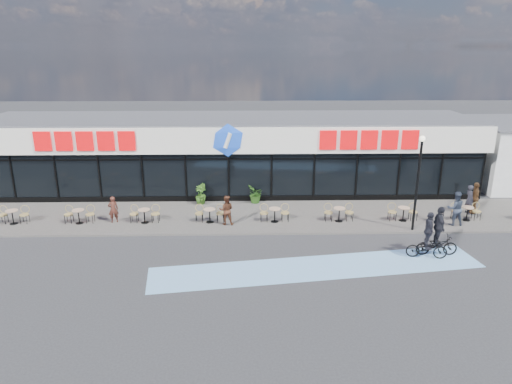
% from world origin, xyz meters
% --- Properties ---
extents(ground, '(120.00, 120.00, 0.00)m').
position_xyz_m(ground, '(0.00, 0.00, 0.00)').
color(ground, '#28282B').
rests_on(ground, ground).
extents(sidewalk, '(44.00, 5.00, 0.10)m').
position_xyz_m(sidewalk, '(0.00, 4.50, 0.05)').
color(sidewalk, '#534F4A').
rests_on(sidewalk, ground).
extents(bike_lane, '(14.17, 4.13, 0.01)m').
position_xyz_m(bike_lane, '(4.00, -1.50, 0.01)').
color(bike_lane, '#6D9ECE').
rests_on(bike_lane, ground).
extents(building, '(30.60, 6.57, 4.75)m').
position_xyz_m(building, '(-0.00, 9.93, 2.34)').
color(building, black).
rests_on(building, ground).
extents(lamp_post, '(0.28, 0.28, 4.75)m').
position_xyz_m(lamp_post, '(9.32, 2.30, 2.95)').
color(lamp_post, black).
rests_on(lamp_post, sidewalk).
extents(bistro_set_0, '(1.54, 0.62, 0.90)m').
position_xyz_m(bistro_set_0, '(-11.02, 3.63, 0.56)').
color(bistro_set_0, tan).
rests_on(bistro_set_0, sidewalk).
extents(bistro_set_1, '(1.54, 0.62, 0.90)m').
position_xyz_m(bistro_set_1, '(-7.64, 3.63, 0.56)').
color(bistro_set_1, tan).
rests_on(bistro_set_1, sidewalk).
extents(bistro_set_2, '(1.54, 0.62, 0.90)m').
position_xyz_m(bistro_set_2, '(-4.26, 3.63, 0.56)').
color(bistro_set_2, tan).
rests_on(bistro_set_2, sidewalk).
extents(bistro_set_3, '(1.54, 0.62, 0.90)m').
position_xyz_m(bistro_set_3, '(-0.89, 3.63, 0.56)').
color(bistro_set_3, tan).
rests_on(bistro_set_3, sidewalk).
extents(bistro_set_4, '(1.54, 0.62, 0.90)m').
position_xyz_m(bistro_set_4, '(2.49, 3.63, 0.56)').
color(bistro_set_4, tan).
rests_on(bistro_set_4, sidewalk).
extents(bistro_set_5, '(1.54, 0.62, 0.90)m').
position_xyz_m(bistro_set_5, '(5.87, 3.63, 0.56)').
color(bistro_set_5, tan).
rests_on(bistro_set_5, sidewalk).
extents(bistro_set_6, '(1.54, 0.62, 0.90)m').
position_xyz_m(bistro_set_6, '(9.25, 3.63, 0.56)').
color(bistro_set_6, tan).
rests_on(bistro_set_6, sidewalk).
extents(bistro_set_7, '(1.54, 0.62, 0.90)m').
position_xyz_m(bistro_set_7, '(12.62, 3.63, 0.56)').
color(bistro_set_7, tan).
rests_on(bistro_set_7, sidewalk).
extents(potted_plant_left, '(0.82, 0.82, 1.08)m').
position_xyz_m(potted_plant_left, '(-1.63, 6.50, 0.64)').
color(potted_plant_left, '#284C15').
rests_on(potted_plant_left, sidewalk).
extents(potted_plant_mid, '(0.60, 0.71, 1.19)m').
position_xyz_m(potted_plant_mid, '(-1.61, 6.52, 0.70)').
color(potted_plant_mid, '#2A4D16').
rests_on(potted_plant_mid, sidewalk).
extents(potted_plant_right, '(0.90, 1.02, 1.07)m').
position_xyz_m(potted_plant_right, '(1.56, 6.56, 0.64)').
color(potted_plant_right, '#234A15').
rests_on(potted_plant_right, sidewalk).
extents(patron_left, '(0.61, 0.52, 1.41)m').
position_xyz_m(patron_left, '(-5.88, 3.67, 0.81)').
color(patron_left, '#452118').
rests_on(patron_left, sidewalk).
extents(patron_right, '(0.77, 0.60, 1.56)m').
position_xyz_m(patron_right, '(-0.01, 3.24, 0.88)').
color(patron_right, '#4A291A').
rests_on(patron_right, sidewalk).
extents(pedestrian_a, '(0.70, 1.11, 1.75)m').
position_xyz_m(pedestrian_a, '(13.48, 4.61, 0.98)').
color(pedestrian_a, '#4B301A').
rests_on(pedestrian_a, sidewalk).
extents(pedestrian_b, '(0.45, 0.63, 1.62)m').
position_xyz_m(pedestrian_b, '(13.17, 4.57, 0.91)').
color(pedestrian_b, black).
rests_on(pedestrian_b, sidewalk).
extents(pedestrian_c, '(0.90, 0.71, 1.78)m').
position_xyz_m(pedestrian_c, '(11.66, 2.93, 0.99)').
color(pedestrian_c, '#2A3241').
rests_on(pedestrian_c, sidewalk).
extents(cyclist_a, '(1.82, 1.04, 2.13)m').
position_xyz_m(cyclist_a, '(8.88, -0.66, 0.80)').
color(cyclist_a, black).
rests_on(cyclist_a, ground).
extents(cyclist_b, '(1.84, 1.08, 2.26)m').
position_xyz_m(cyclist_b, '(9.43, -0.38, 0.86)').
color(cyclist_b, black).
rests_on(cyclist_b, ground).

